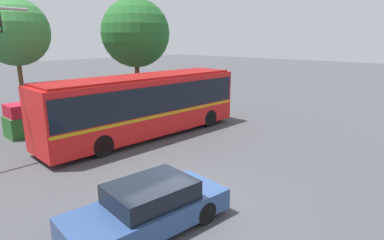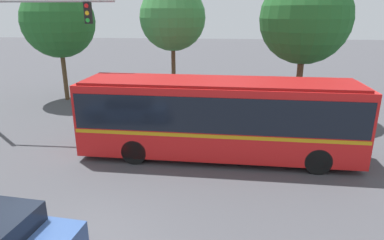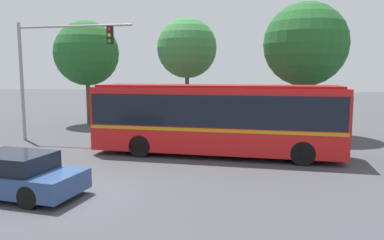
{
  "view_description": "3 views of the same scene",
  "coord_description": "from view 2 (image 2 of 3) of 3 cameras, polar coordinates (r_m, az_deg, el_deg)",
  "views": [
    {
      "loc": [
        -6.45,
        -6.51,
        4.99
      ],
      "look_at": [
        3.64,
        2.8,
        1.5
      ],
      "focal_mm": 29.93,
      "sensor_mm": 36.0,
      "label": 1
    },
    {
      "loc": [
        3.95,
        -6.61,
        5.73
      ],
      "look_at": [
        2.84,
        5.28,
        1.87
      ],
      "focal_mm": 31.34,
      "sensor_mm": 36.0,
      "label": 2
    },
    {
      "loc": [
        5.88,
        -10.16,
        3.7
      ],
      "look_at": [
        2.92,
        5.25,
        1.72
      ],
      "focal_mm": 34.53,
      "sensor_mm": 36.0,
      "label": 3
    }
  ],
  "objects": [
    {
      "name": "street_tree_centre",
      "position": [
        21.3,
        -3.31,
        16.98
      ],
      "size": [
        4.01,
        4.01,
        7.4
      ],
      "color": "brown",
      "rests_on": "ground"
    },
    {
      "name": "street_tree_right",
      "position": [
        19.69,
        18.71,
        16.02
      ],
      "size": [
        4.87,
        4.87,
        7.83
      ],
      "color": "brown",
      "rests_on": "ground"
    },
    {
      "name": "traffic_light_pole",
      "position": [
        17.63,
        -27.83,
        11.6
      ],
      "size": [
        6.58,
        0.24,
        6.46
      ],
      "color": "gray",
      "rests_on": "ground"
    },
    {
      "name": "street_tree_left",
      "position": [
        23.93,
        -21.78,
        15.31
      ],
      "size": [
        4.62,
        4.62,
        7.46
      ],
      "color": "brown",
      "rests_on": "ground"
    },
    {
      "name": "city_bus",
      "position": [
        13.47,
        4.53,
        0.98
      ],
      "size": [
        11.17,
        2.91,
        3.2
      ],
      "rotation": [
        0.0,
        0.0,
        -0.03
      ],
      "color": "red",
      "rests_on": "ground"
    },
    {
      "name": "flowering_hedge",
      "position": [
        18.29,
        3.62,
        2.43
      ],
      "size": [
        9.66,
        1.38,
        1.73
      ],
      "color": "#286028",
      "rests_on": "ground"
    }
  ]
}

